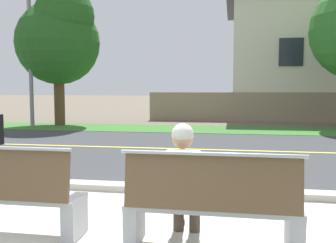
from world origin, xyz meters
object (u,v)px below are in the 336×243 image
streetlamp (32,28)px  seated_person_white (184,178)px  bench_left (2,195)px  bench_right (212,206)px  shade_tree_far_left (60,37)px

streetlamp → seated_person_white: bearing=-54.6°
bench_left → streetlamp: 12.69m
bench_right → streetlamp: bearing=126.1°
bench_left → seated_person_white: size_ratio=1.38×
seated_person_white → shade_tree_far_left: bearing=120.6°
bench_left → shade_tree_far_left: bearing=112.5°
bench_right → streetlamp: size_ratio=0.25×
bench_left → seated_person_white: bearing=5.0°
bench_left → seated_person_white: seated_person_white is taller
seated_person_white → streetlamp: (-7.57, 10.63, 3.36)m
bench_left → bench_right: size_ratio=1.00×
bench_left → seated_person_white: (1.95, 0.17, 0.22)m
bench_right → bench_left: bearing=180.0°
bench_left → bench_right: 2.25m
streetlamp → shade_tree_far_left: (0.84, 0.72, -0.27)m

